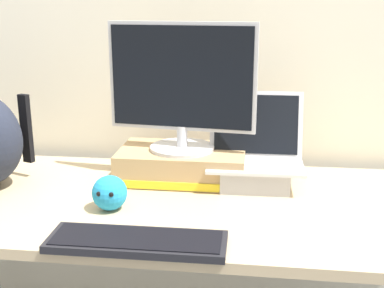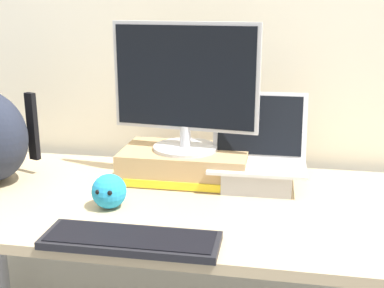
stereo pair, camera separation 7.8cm
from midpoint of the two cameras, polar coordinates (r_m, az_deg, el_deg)
back_wall at (r=1.91m, az=3.88°, el=15.27°), size 7.00×0.10×2.60m
desk at (r=1.59m, az=1.43°, el=-8.59°), size 1.89×0.75×0.73m
toner_box_yellow at (r=1.73m, az=0.54°, el=-2.26°), size 0.43×0.26×0.10m
desktop_monitor at (r=1.67m, az=0.55°, el=6.40°), size 0.49×0.22×0.43m
open_laptop at (r=1.68m, az=8.77°, el=-2.63°), size 0.32×0.23×0.30m
external_keyboard at (r=1.30m, az=-5.19°, el=-10.80°), size 0.45×0.15×0.02m
plush_toy at (r=1.50m, az=-7.91°, el=-5.33°), size 0.10×0.10×0.10m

